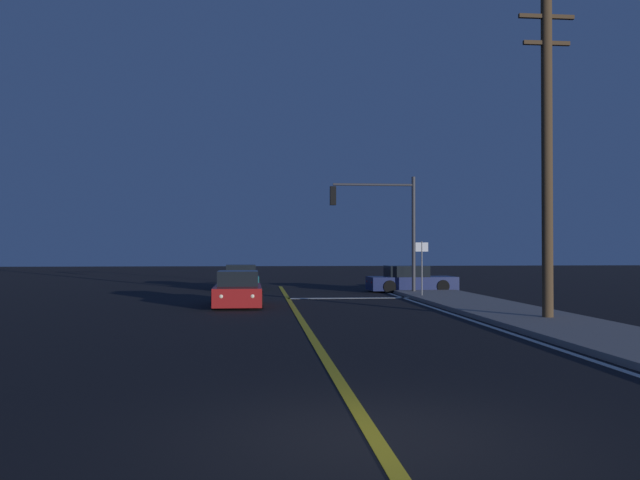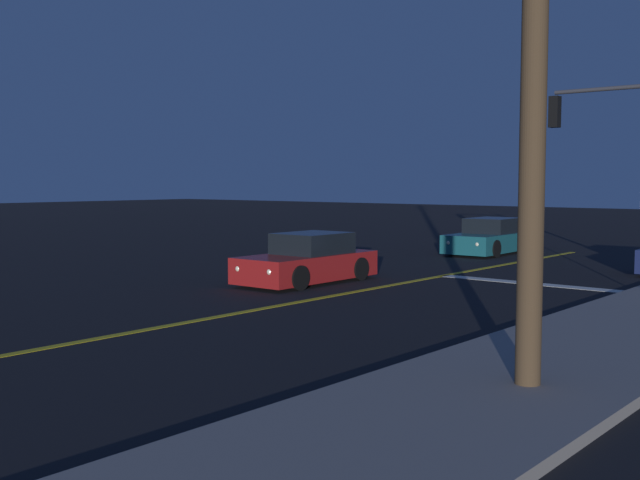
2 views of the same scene
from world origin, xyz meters
name	(u,v)px [view 1 (image 1 of 2)]	position (x,y,z in m)	size (l,w,h in m)	color
ground_plane	(375,439)	(0.00, 0.00, 0.00)	(160.00, 160.00, 0.00)	black
sidewalk_right	(538,319)	(7.00, 11.62, 0.07)	(3.20, 41.84, 0.15)	gray
lane_line_center	(304,324)	(0.00, 11.62, 0.01)	(0.20, 39.52, 0.01)	gold
lane_line_edge_right	(477,322)	(5.15, 11.62, 0.01)	(0.16, 39.52, 0.01)	silver
stop_bar	(349,298)	(2.70, 21.75, 0.01)	(5.40, 0.50, 0.01)	silver
car_lead_oncoming_teal	(241,279)	(-2.25, 28.92, 0.58)	(2.05, 4.49, 1.34)	#195960
car_far_approaching_navy	(410,280)	(6.48, 25.96, 0.58)	(4.53, 2.11, 1.34)	navy
car_distant_tail_red	(238,291)	(-2.08, 18.12, 0.58)	(1.91, 4.23, 1.34)	maroon
traffic_signal_near_right	(383,215)	(4.70, 24.05, 3.82)	(4.16, 0.28, 5.70)	#38383D
utility_pole_right	(547,153)	(7.30, 11.58, 5.04)	(1.71, 0.33, 9.76)	#4C3823
street_sign_corner	(422,260)	(5.90, 21.25, 1.69)	(0.56, 0.07, 2.53)	slate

